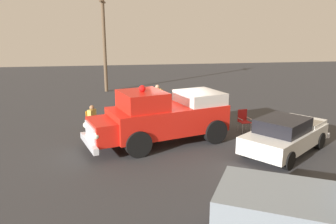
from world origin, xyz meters
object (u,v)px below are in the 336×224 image
lawn_chair_by_car (243,119)px  spectator_standing (157,97)px  lawn_chair_near_truck (92,119)px  vintage_fire_truck (163,116)px  utility_pole (104,42)px  spectator_seated (94,118)px  classic_hot_rod (286,134)px  parked_pickup (333,220)px

lawn_chair_by_car → spectator_standing: (-3.91, -3.65, 0.37)m
lawn_chair_near_truck → lawn_chair_by_car: size_ratio=1.00×
vintage_fire_truck → utility_pole: utility_pole is taller
spectator_seated → spectator_standing: (-2.98, 3.42, 0.27)m
classic_hot_rod → spectator_seated: (-3.92, -7.62, -0.05)m
parked_pickup → utility_pole: utility_pole is taller
spectator_seated → vintage_fire_truck: bearing=55.3°
parked_pickup → lawn_chair_near_truck: parked_pickup is taller
parked_pickup → lawn_chair_by_car: parked_pickup is taller
spectator_standing → parked_pickup: bearing=8.7°
lawn_chair_near_truck → spectator_seated: spectator_seated is taller
parked_pickup → lawn_chair_by_car: (-9.05, 1.68, -0.40)m
utility_pole → classic_hot_rod: bearing=27.0°
classic_hot_rod → spectator_seated: classic_hot_rod is taller
parked_pickup → lawn_chair_by_car: size_ratio=4.97×
lawn_chair_by_car → spectator_seated: spectator_seated is taller
lawn_chair_near_truck → spectator_seated: bearing=53.8°
vintage_fire_truck → spectator_seated: bearing=-124.7°
lawn_chair_by_car → classic_hot_rod: bearing=10.4°
lawn_chair_by_car → spectator_seated: bearing=-97.4°
lawn_chair_by_car → vintage_fire_truck: bearing=-74.1°
utility_pole → vintage_fire_truck: bearing=12.0°
spectator_standing → utility_pole: 8.46m
vintage_fire_truck → spectator_standing: 5.09m
vintage_fire_truck → lawn_chair_by_car: (-1.16, 4.06, -0.61)m
parked_pickup → classic_hot_rod: bearing=159.8°
spectator_seated → spectator_standing: bearing=131.1°
spectator_seated → utility_pole: utility_pole is taller
utility_pole → parked_pickup: bearing=13.9°
lawn_chair_near_truck → vintage_fire_truck: bearing=55.3°
classic_hot_rod → spectator_standing: spectator_standing is taller
lawn_chair_near_truck → spectator_standing: (-2.91, 3.52, 0.37)m
lawn_chair_near_truck → spectator_seated: 0.17m
vintage_fire_truck → spectator_standing: vintage_fire_truck is taller
spectator_standing → utility_pole: utility_pole is taller
classic_hot_rod → utility_pole: bearing=-153.0°
lawn_chair_by_car → utility_pole: utility_pole is taller
classic_hot_rod → spectator_standing: size_ratio=2.75×
vintage_fire_truck → utility_pole: (-12.44, -2.66, 2.57)m
lawn_chair_by_car → lawn_chair_near_truck: bearing=-97.9°
parked_pickup → utility_pole: size_ratio=0.70×
lawn_chair_by_car → spectator_seated: 7.13m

